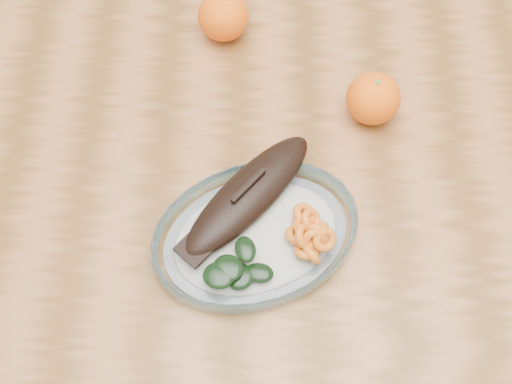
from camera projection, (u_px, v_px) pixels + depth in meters
ground at (287, 327)px, 1.55m from camera, size 3.00×3.00×0.00m
dining_table at (306, 207)px, 0.97m from camera, size 1.20×0.80×0.75m
plated_meal at (256, 232)px, 0.83m from camera, size 0.63×0.63×0.08m
orange_left at (223, 16)px, 0.97m from camera, size 0.08×0.08×0.08m
orange_right at (373, 98)px, 0.90m from camera, size 0.08×0.08×0.08m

